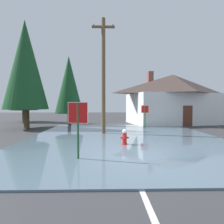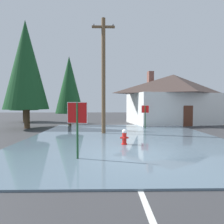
# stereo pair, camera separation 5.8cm
# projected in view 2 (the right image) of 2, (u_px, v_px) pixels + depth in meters

# --- Properties ---
(ground_plane) EXTENTS (80.00, 80.00, 0.10)m
(ground_plane) POSITION_uv_depth(u_px,v_px,m) (134.00, 156.00, 7.52)
(ground_plane) COLOR #38383A
(flood_puddle) EXTENTS (11.80, 13.82, 0.06)m
(flood_puddle) POSITION_uv_depth(u_px,v_px,m) (124.00, 138.00, 11.30)
(flood_puddle) COLOR slate
(flood_puddle) RESTS_ON ground
(lane_stop_bar) EXTENTS (3.66, 0.43, 0.01)m
(lane_stop_bar) POSITION_uv_depth(u_px,v_px,m) (133.00, 164.00, 6.40)
(lane_stop_bar) COLOR silver
(lane_stop_bar) RESTS_ON ground
(stop_sign_near) EXTENTS (0.79, 0.22, 2.21)m
(stop_sign_near) POSITION_uv_depth(u_px,v_px,m) (77.00, 119.00, 6.79)
(stop_sign_near) COLOR #1E4C28
(stop_sign_near) RESTS_ON ground
(fire_hydrant) EXTENTS (0.42, 0.36, 0.84)m
(fire_hydrant) POSITION_uv_depth(u_px,v_px,m) (124.00, 138.00, 9.27)
(fire_hydrant) COLOR red
(fire_hydrant) RESTS_ON ground
(utility_pole) EXTENTS (1.60, 0.28, 8.14)m
(utility_pole) POSITION_uv_depth(u_px,v_px,m) (103.00, 74.00, 12.75)
(utility_pole) COLOR brown
(utility_pole) RESTS_ON ground
(stop_sign_far) EXTENTS (0.60, 0.28, 2.04)m
(stop_sign_far) POSITION_uv_depth(u_px,v_px,m) (145.00, 112.00, 15.54)
(stop_sign_far) COLOR #1E4C28
(stop_sign_far) RESTS_ON ground
(house) EXTENTS (10.81, 7.65, 5.83)m
(house) POSITION_uv_depth(u_px,v_px,m) (173.00, 98.00, 19.99)
(house) COLOR silver
(house) RESTS_ON ground
(pine_tree_tall_left) EXTENTS (3.77, 3.77, 9.43)m
(pine_tree_tall_left) POSITION_uv_depth(u_px,v_px,m) (26.00, 65.00, 15.73)
(pine_tree_tall_left) COLOR #4C3823
(pine_tree_tall_left) RESTS_ON ground
(pine_tree_mid_left) EXTENTS (3.18, 3.18, 7.95)m
(pine_tree_mid_left) POSITION_uv_depth(u_px,v_px,m) (24.00, 83.00, 21.61)
(pine_tree_mid_left) COLOR #4C3823
(pine_tree_mid_left) RESTS_ON ground
(pine_tree_short_left) EXTENTS (2.76, 2.76, 6.90)m
(pine_tree_short_left) POSITION_uv_depth(u_px,v_px,m) (69.00, 85.00, 17.93)
(pine_tree_short_left) COLOR #4C3823
(pine_tree_short_left) RESTS_ON ground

